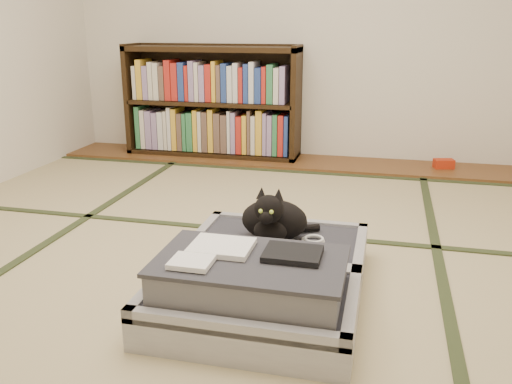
# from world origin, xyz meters

# --- Properties ---
(floor) EXTENTS (4.50, 4.50, 0.00)m
(floor) POSITION_xyz_m (0.00, 0.00, 0.00)
(floor) COLOR tan
(floor) RESTS_ON ground
(wood_strip) EXTENTS (4.00, 0.50, 0.02)m
(wood_strip) POSITION_xyz_m (0.00, 2.00, 0.01)
(wood_strip) COLOR brown
(wood_strip) RESTS_ON ground
(red_item) EXTENTS (0.17, 0.12, 0.07)m
(red_item) POSITION_xyz_m (1.17, 2.03, 0.06)
(red_item) COLOR #B7290E
(red_item) RESTS_ON wood_strip
(tatami_borders) EXTENTS (4.00, 4.50, 0.01)m
(tatami_borders) POSITION_xyz_m (0.00, 0.49, 0.00)
(tatami_borders) COLOR #2D381E
(tatami_borders) RESTS_ON ground
(bookcase) EXTENTS (1.49, 0.34, 0.96)m
(bookcase) POSITION_xyz_m (-0.75, 2.07, 0.45)
(bookcase) COLOR black
(bookcase) RESTS_ON wood_strip
(suitcase) EXTENTS (0.79, 1.06, 0.31)m
(suitcase) POSITION_xyz_m (0.25, -0.36, 0.11)
(suitcase) COLOR #A8A8AD
(suitcase) RESTS_ON floor
(cat) EXTENTS (0.35, 0.36, 0.28)m
(cat) POSITION_xyz_m (0.23, -0.07, 0.26)
(cat) COLOR black
(cat) RESTS_ON suitcase
(cable_coil) EXTENTS (0.11, 0.11, 0.03)m
(cable_coil) POSITION_xyz_m (0.41, -0.04, 0.16)
(cable_coil) COLOR white
(cable_coil) RESTS_ON suitcase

